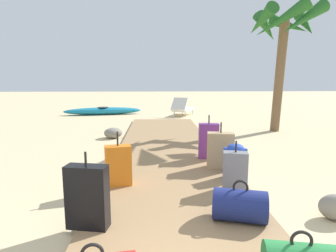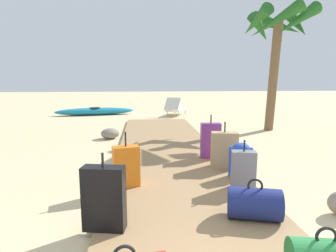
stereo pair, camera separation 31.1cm
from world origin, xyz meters
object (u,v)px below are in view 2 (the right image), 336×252
object	(u,v)px
suitcase_grey	(243,170)
lounge_chair	(176,108)
backpack_blue	(241,159)
palm_tree_far_right	(278,34)
suitcase_purple	(210,140)
suitcase_black	(104,198)
kayak	(95,111)
suitcase_tan	(224,150)
suitcase_orange	(126,166)
duffel_bag_navy	(254,204)

from	to	relation	value
suitcase_grey	lounge_chair	size ratio (longest dim) A/B	0.41
backpack_blue	palm_tree_far_right	distance (m)	5.29
suitcase_purple	suitcase_black	bearing A→B (deg)	-123.76
suitcase_purple	lounge_chair	size ratio (longest dim) A/B	0.50
suitcase_black	lounge_chair	world-z (taller)	suitcase_black
lounge_chair	kayak	size ratio (longest dim) A/B	0.49
suitcase_tan	kayak	xyz separation A→B (m)	(-3.40, 8.04, -0.22)
suitcase_grey	suitcase_purple	size ratio (longest dim) A/B	0.83
suitcase_black	kayak	size ratio (longest dim) A/B	0.23
backpack_blue	suitcase_purple	size ratio (longest dim) A/B	0.64
suitcase_grey	suitcase_orange	size ratio (longest dim) A/B	0.88
suitcase_orange	backpack_blue	xyz separation A→B (m)	(1.73, 0.23, -0.01)
backpack_blue	lounge_chair	world-z (taller)	lounge_chair
kayak	lounge_chair	bearing A→B (deg)	-8.93
suitcase_grey	backpack_blue	world-z (taller)	suitcase_grey
suitcase_tan	suitcase_purple	distance (m)	0.63
suitcase_grey	suitcase_black	world-z (taller)	suitcase_black
kayak	suitcase_black	bearing A→B (deg)	-80.66
suitcase_orange	lounge_chair	xyz separation A→B (m)	(1.67, 8.21, -0.04)
suitcase_purple	lounge_chair	xyz separation A→B (m)	(0.15, 6.87, -0.08)
suitcase_grey	suitcase_black	bearing A→B (deg)	-152.52
suitcase_purple	suitcase_orange	bearing A→B (deg)	-138.59
backpack_blue	lounge_chair	size ratio (longest dim) A/B	0.32
duffel_bag_navy	backpack_blue	distance (m)	1.38
backpack_blue	lounge_chair	distance (m)	7.98
suitcase_orange	lounge_chair	size ratio (longest dim) A/B	0.47
backpack_blue	suitcase_purple	bearing A→B (deg)	100.37
palm_tree_far_right	backpack_blue	bearing A→B (deg)	-120.68
palm_tree_far_right	kayak	world-z (taller)	palm_tree_far_right
suitcase_tan	palm_tree_far_right	size ratio (longest dim) A/B	0.22
suitcase_tan	backpack_blue	xyz separation A→B (m)	(0.12, -0.48, -0.02)
suitcase_black	backpack_blue	world-z (taller)	suitcase_black
suitcase_tan	palm_tree_far_right	xyz separation A→B (m)	(2.51, 3.54, 2.45)
suitcase_grey	suitcase_black	xyz separation A→B (m)	(-1.75, -0.91, 0.06)
suitcase_grey	suitcase_orange	world-z (taller)	suitcase_orange
suitcase_black	palm_tree_far_right	world-z (taller)	palm_tree_far_right
suitcase_orange	suitcase_black	size ratio (longest dim) A/B	0.98
suitcase_black	suitcase_purple	bearing A→B (deg)	56.24
suitcase_tan	kayak	bearing A→B (deg)	112.93
suitcase_orange	backpack_blue	distance (m)	1.74
suitcase_grey	suitcase_black	size ratio (longest dim) A/B	0.87
suitcase_grey	suitcase_orange	xyz separation A→B (m)	(-1.59, 0.26, 0.02)
lounge_chair	suitcase_grey	bearing A→B (deg)	-90.54
lounge_chair	kayak	world-z (taller)	lounge_chair
suitcase_orange	suitcase_purple	xyz separation A→B (m)	(1.52, 1.34, 0.05)
suitcase_orange	suitcase_tan	bearing A→B (deg)	23.99
lounge_chair	palm_tree_far_right	bearing A→B (deg)	-58.25
suitcase_tan	backpack_blue	world-z (taller)	suitcase_tan
suitcase_grey	kayak	size ratio (longest dim) A/B	0.20
suitcase_purple	kayak	size ratio (longest dim) A/B	0.24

